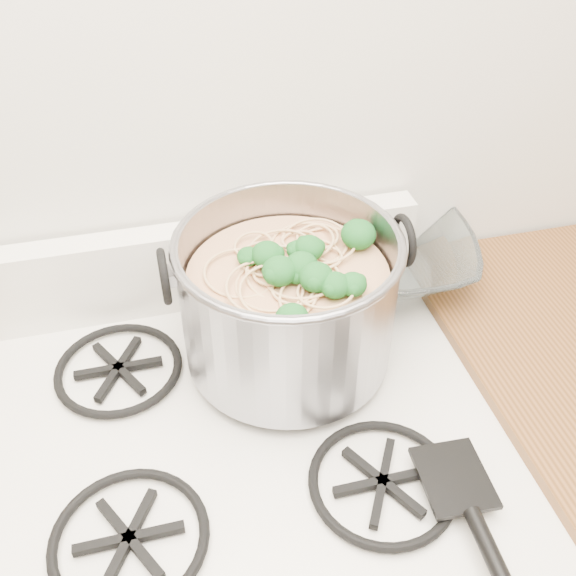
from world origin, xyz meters
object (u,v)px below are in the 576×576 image
at_px(gas_range, 252,575).
at_px(spatula, 455,474).
at_px(glass_bowl, 385,263).
at_px(stock_pot, 288,301).

bearing_deg(gas_range, spatula, -33.53).
distance_m(gas_range, glass_bowl, 0.66).
bearing_deg(glass_bowl, stock_pot, -144.80).
bearing_deg(spatula, glass_bowl, 83.94).
relative_size(gas_range, stock_pot, 2.50).
bearing_deg(stock_pot, gas_range, -130.92).
distance_m(gas_range, spatula, 0.59).
bearing_deg(stock_pot, spatula, -61.66).
height_order(spatula, glass_bowl, glass_bowl).
xyz_separation_m(gas_range, glass_bowl, (0.33, 0.28, 0.50)).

